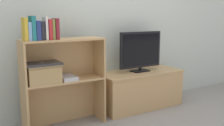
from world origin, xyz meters
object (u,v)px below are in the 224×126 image
at_px(book_skyblue, 29,31).
at_px(book_ivory, 45,28).
at_px(book_teal, 32,28).
at_px(book_olive, 52,29).
at_px(book_charcoal, 42,31).
at_px(magazine_stack, 67,78).
at_px(book_crimson, 49,29).
at_px(storage_basket_left, 43,73).
at_px(book_mustard, 25,29).
at_px(tv, 141,51).
at_px(laptop, 42,64).
at_px(tv_stand, 140,89).
at_px(book_navy, 37,30).
at_px(book_maroon, 56,29).

height_order(book_skyblue, book_ivory, book_ivory).
xyz_separation_m(book_teal, book_olive, (0.19, 0.00, -0.02)).
relative_size(book_charcoal, magazine_stack, 0.73).
xyz_separation_m(book_crimson, storage_basket_left, (-0.07, 0.03, -0.42)).
distance_m(book_mustard, book_teal, 0.07).
distance_m(tv, laptop, 1.27).
bearing_deg(book_skyblue, tv, 4.89).
height_order(tv_stand, laptop, laptop).
distance_m(tv, book_skyblue, 1.42).
relative_size(book_crimson, magazine_stack, 0.81).
distance_m(book_charcoal, book_olive, 0.10).
distance_m(tv, book_navy, 1.35).
bearing_deg(book_maroon, laptop, 169.67).
bearing_deg(book_skyblue, magazine_stack, 4.69).
height_order(book_maroon, magazine_stack, book_maroon).
xyz_separation_m(book_skyblue, book_ivory, (0.16, 0.00, 0.02)).
bearing_deg(book_charcoal, tv_stand, 5.43).
height_order(book_ivory, book_olive, book_ivory).
bearing_deg(magazine_stack, storage_basket_left, -178.88).
relative_size(book_teal, book_ivory, 1.03).
xyz_separation_m(book_teal, magazine_stack, (0.34, 0.03, -0.52)).
distance_m(book_teal, storage_basket_left, 0.45).
distance_m(book_mustard, book_navy, 0.11).
bearing_deg(book_ivory, magazine_stack, 8.00).
height_order(book_navy, book_maroon, book_maroon).
distance_m(book_skyblue, storage_basket_left, 0.43).
height_order(book_navy, book_olive, book_olive).
bearing_deg(book_navy, book_crimson, 0.00).
distance_m(book_crimson, book_maroon, 0.07).
distance_m(book_charcoal, storage_basket_left, 0.41).
xyz_separation_m(book_maroon, laptop, (-0.14, 0.03, -0.33)).
height_order(book_maroon, storage_basket_left, book_maroon).
height_order(book_skyblue, book_teal, book_teal).
distance_m(book_mustard, magazine_stack, 0.66).
relative_size(book_navy, book_olive, 0.93).
xyz_separation_m(book_navy, magazine_stack, (0.30, 0.03, -0.50)).
height_order(book_teal, book_navy, book_teal).
relative_size(book_mustard, book_teal, 0.93).
bearing_deg(book_crimson, book_teal, 180.00).
xyz_separation_m(book_navy, book_charcoal, (0.05, 0.00, -0.00)).
relative_size(book_skyblue, book_ivory, 0.78).
bearing_deg(magazine_stack, book_navy, -174.09).
height_order(tv, book_maroon, book_maroon).
height_order(book_skyblue, book_olive, book_olive).
distance_m(book_charcoal, laptop, 0.32).
relative_size(book_mustard, book_crimson, 1.08).
bearing_deg(book_maroon, tv, 6.01).
distance_m(tv_stand, book_navy, 1.54).
bearing_deg(book_charcoal, magazine_stack, 6.96).
bearing_deg(magazine_stack, book_teal, -174.82).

